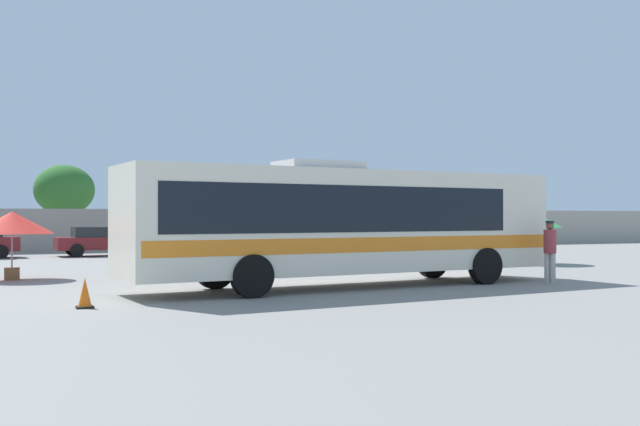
{
  "coord_description": "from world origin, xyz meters",
  "views": [
    {
      "loc": [
        -7.73,
        -18.48,
        1.94
      ],
      "look_at": [
        1.29,
        3.21,
        2.05
      ],
      "focal_mm": 41.18,
      "sensor_mm": 36.0,
      "label": 1
    }
  ],
  "objects_px": {
    "coach_bus_cream_orange": "(344,221)",
    "traffic_cone_on_apron": "(85,293)",
    "attendant_by_bus_door": "(550,248)",
    "vendor_umbrella_secondary_green": "(529,219)",
    "vendor_umbrella_near_gate_red": "(12,223)",
    "roadside_tree_midleft": "(64,190)",
    "parked_car_third_maroon": "(220,238)",
    "parked_car_second_maroon": "(103,240)"
  },
  "relations": [
    {
      "from": "parked_car_second_maroon",
      "to": "roadside_tree_midleft",
      "type": "distance_m",
      "value": 10.81
    },
    {
      "from": "parked_car_second_maroon",
      "to": "parked_car_third_maroon",
      "type": "height_order",
      "value": "parked_car_third_maroon"
    },
    {
      "from": "parked_car_second_maroon",
      "to": "coach_bus_cream_orange",
      "type": "bearing_deg",
      "value": -77.29
    },
    {
      "from": "vendor_umbrella_near_gate_red",
      "to": "parked_car_third_maroon",
      "type": "height_order",
      "value": "vendor_umbrella_near_gate_red"
    },
    {
      "from": "parked_car_third_maroon",
      "to": "roadside_tree_midleft",
      "type": "distance_m",
      "value": 12.59
    },
    {
      "from": "vendor_umbrella_secondary_green",
      "to": "coach_bus_cream_orange",
      "type": "bearing_deg",
      "value": -151.52
    },
    {
      "from": "vendor_umbrella_secondary_green",
      "to": "vendor_umbrella_near_gate_red",
      "type": "bearing_deg",
      "value": 179.78
    },
    {
      "from": "attendant_by_bus_door",
      "to": "vendor_umbrella_secondary_green",
      "type": "relative_size",
      "value": 0.7
    },
    {
      "from": "attendant_by_bus_door",
      "to": "roadside_tree_midleft",
      "type": "xyz_separation_m",
      "value": [
        -11.62,
        30.73,
        2.54
      ]
    },
    {
      "from": "coach_bus_cream_orange",
      "to": "traffic_cone_on_apron",
      "type": "distance_m",
      "value": 7.43
    },
    {
      "from": "attendant_by_bus_door",
      "to": "roadside_tree_midleft",
      "type": "height_order",
      "value": "roadside_tree_midleft"
    },
    {
      "from": "attendant_by_bus_door",
      "to": "parked_car_second_maroon",
      "type": "distance_m",
      "value": 22.87
    },
    {
      "from": "vendor_umbrella_secondary_green",
      "to": "traffic_cone_on_apron",
      "type": "height_order",
      "value": "vendor_umbrella_secondary_green"
    },
    {
      "from": "coach_bus_cream_orange",
      "to": "parked_car_second_maroon",
      "type": "height_order",
      "value": "coach_bus_cream_orange"
    },
    {
      "from": "attendant_by_bus_door",
      "to": "parked_car_second_maroon",
      "type": "height_order",
      "value": "attendant_by_bus_door"
    },
    {
      "from": "vendor_umbrella_near_gate_red",
      "to": "parked_car_second_maroon",
      "type": "bearing_deg",
      "value": 72.68
    },
    {
      "from": "coach_bus_cream_orange",
      "to": "roadside_tree_midleft",
      "type": "relative_size",
      "value": 2.48
    },
    {
      "from": "vendor_umbrella_near_gate_red",
      "to": "parked_car_second_maroon",
      "type": "xyz_separation_m",
      "value": [
        4.09,
        13.13,
        -0.96
      ]
    },
    {
      "from": "vendor_umbrella_secondary_green",
      "to": "roadside_tree_midleft",
      "type": "height_order",
      "value": "roadside_tree_midleft"
    },
    {
      "from": "vendor_umbrella_near_gate_red",
      "to": "coach_bus_cream_orange",
      "type": "bearing_deg",
      "value": -35.76
    },
    {
      "from": "coach_bus_cream_orange",
      "to": "roadside_tree_midleft",
      "type": "xyz_separation_m",
      "value": [
        -5.55,
        29.56,
        1.75
      ]
    },
    {
      "from": "roadside_tree_midleft",
      "to": "traffic_cone_on_apron",
      "type": "xyz_separation_m",
      "value": [
        -1.42,
        -31.66,
        -3.27
      ]
    },
    {
      "from": "parked_car_second_maroon",
      "to": "parked_car_third_maroon",
      "type": "bearing_deg",
      "value": 4.4
    },
    {
      "from": "attendant_by_bus_door",
      "to": "parked_car_third_maroon",
      "type": "xyz_separation_m",
      "value": [
        -4.36,
        20.83,
        -0.24
      ]
    },
    {
      "from": "traffic_cone_on_apron",
      "to": "parked_car_second_maroon",
      "type": "bearing_deg",
      "value": 82.95
    },
    {
      "from": "coach_bus_cream_orange",
      "to": "traffic_cone_on_apron",
      "type": "height_order",
      "value": "coach_bus_cream_orange"
    },
    {
      "from": "vendor_umbrella_near_gate_red",
      "to": "roadside_tree_midleft",
      "type": "bearing_deg",
      "value": 83.02
    },
    {
      "from": "attendant_by_bus_door",
      "to": "vendor_umbrella_near_gate_red",
      "type": "xyz_separation_m",
      "value": [
        -14.5,
        7.24,
        0.69
      ]
    },
    {
      "from": "attendant_by_bus_door",
      "to": "vendor_umbrella_near_gate_red",
      "type": "distance_m",
      "value": 16.22
    },
    {
      "from": "coach_bus_cream_orange",
      "to": "vendor_umbrella_secondary_green",
      "type": "distance_m",
      "value": 12.57
    },
    {
      "from": "vendor_umbrella_secondary_green",
      "to": "parked_car_third_maroon",
      "type": "distance_m",
      "value": 16.58
    },
    {
      "from": "coach_bus_cream_orange",
      "to": "traffic_cone_on_apron",
      "type": "relative_size",
      "value": 19.87
    },
    {
      "from": "coach_bus_cream_orange",
      "to": "parked_car_third_maroon",
      "type": "height_order",
      "value": "coach_bus_cream_orange"
    },
    {
      "from": "coach_bus_cream_orange",
      "to": "vendor_umbrella_secondary_green",
      "type": "xyz_separation_m",
      "value": [
        11.04,
        5.99,
        0.0
      ]
    },
    {
      "from": "parked_car_third_maroon",
      "to": "coach_bus_cream_orange",
      "type": "bearing_deg",
      "value": -94.99
    },
    {
      "from": "parked_car_second_maroon",
      "to": "attendant_by_bus_door",
      "type": "bearing_deg",
      "value": -62.94
    },
    {
      "from": "attendant_by_bus_door",
      "to": "parked_car_second_maroon",
      "type": "xyz_separation_m",
      "value": [
        -10.4,
        20.37,
        -0.27
      ]
    },
    {
      "from": "vendor_umbrella_near_gate_red",
      "to": "parked_car_third_maroon",
      "type": "bearing_deg",
      "value": 53.28
    },
    {
      "from": "traffic_cone_on_apron",
      "to": "vendor_umbrella_secondary_green",
      "type": "bearing_deg",
      "value": 24.2
    },
    {
      "from": "vendor_umbrella_near_gate_red",
      "to": "parked_car_second_maroon",
      "type": "distance_m",
      "value": 13.79
    },
    {
      "from": "attendant_by_bus_door",
      "to": "roadside_tree_midleft",
      "type": "relative_size",
      "value": 0.35
    },
    {
      "from": "attendant_by_bus_door",
      "to": "parked_car_second_maroon",
      "type": "relative_size",
      "value": 0.38
    }
  ]
}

